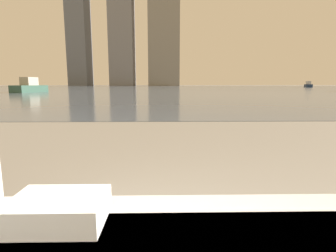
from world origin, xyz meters
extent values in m
cube|color=white|center=(-0.26, 0.96, 0.60)|extent=(0.27, 0.20, 0.04)
cube|color=white|center=(-0.26, 0.96, 0.64)|extent=(0.27, 0.20, 0.04)
cube|color=slate|center=(0.00, 62.00, 0.01)|extent=(180.00, 110.00, 0.01)
cube|color=navy|center=(39.82, 71.75, 0.39)|extent=(2.94, 4.64, 0.77)
cube|color=silver|center=(39.82, 71.75, 1.22)|extent=(1.60, 1.92, 0.88)
cube|color=#335647|center=(-14.91, 30.21, 0.40)|extent=(2.38, 4.70, 0.79)
cube|color=#B2A893|center=(-14.91, 30.21, 1.24)|extent=(1.43, 1.87, 0.90)
cube|color=slate|center=(-35.88, 118.00, 20.95)|extent=(8.02, 10.92, 41.89)
cube|color=slate|center=(-17.40, 118.00, 26.23)|extent=(9.94, 12.75, 52.46)
cube|color=gray|center=(0.55, 118.00, 24.75)|extent=(13.19, 11.75, 49.49)
camera|label=1|loc=(0.05, 0.22, 0.99)|focal=28.00mm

